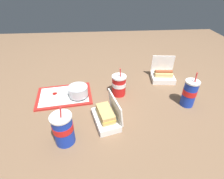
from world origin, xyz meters
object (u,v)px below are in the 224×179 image
(plastic_fork, at_px, (52,92))
(soda_cup_left, at_px, (190,93))
(soda_cup_right, at_px, (119,85))
(food_tray, at_px, (64,96))
(clamshell_hotdog_left, at_px, (163,75))
(soda_cup_corner, at_px, (63,129))
(clamshell_sandwich_right, at_px, (107,116))
(ketchup_cup, at_px, (55,95))
(cake_container, at_px, (78,92))

(plastic_fork, bearing_deg, soda_cup_left, -50.59)
(soda_cup_left, bearing_deg, soda_cup_right, 160.55)
(food_tray, xyz_separation_m, clamshell_hotdog_left, (0.75, 0.17, 0.04))
(soda_cup_corner, xyz_separation_m, soda_cup_right, (0.32, 0.39, -0.01))
(clamshell_hotdog_left, xyz_separation_m, soda_cup_left, (0.06, -0.32, 0.05))
(clamshell_sandwich_right, bearing_deg, clamshell_hotdog_left, 42.98)
(food_tray, xyz_separation_m, soda_cup_left, (0.81, -0.15, 0.09))
(food_tray, distance_m, ketchup_cup, 0.06)
(cake_container, distance_m, soda_cup_right, 0.28)
(food_tray, bearing_deg, plastic_fork, 158.58)
(plastic_fork, xyz_separation_m, soda_cup_left, (0.90, -0.19, 0.08))
(plastic_fork, xyz_separation_m, soda_cup_right, (0.47, -0.04, 0.06))
(ketchup_cup, xyz_separation_m, plastic_fork, (-0.03, 0.05, -0.01))
(clamshell_hotdog_left, bearing_deg, soda_cup_corner, -140.98)
(soda_cup_right, bearing_deg, clamshell_hotdog_left, 24.40)
(clamshell_hotdog_left, distance_m, clamshell_sandwich_right, 0.64)
(cake_container, bearing_deg, soda_cup_left, -10.75)
(plastic_fork, height_order, soda_cup_right, soda_cup_right)
(ketchup_cup, height_order, clamshell_hotdog_left, clamshell_hotdog_left)
(soda_cup_right, bearing_deg, clamshell_sandwich_right, -110.26)
(food_tray, distance_m, clamshell_sandwich_right, 0.39)
(soda_cup_corner, relative_size, soda_cup_right, 1.12)
(ketchup_cup, distance_m, soda_cup_corner, 0.40)
(ketchup_cup, relative_size, clamshell_sandwich_right, 0.17)
(clamshell_hotdog_left, height_order, soda_cup_corner, soda_cup_corner)
(food_tray, xyz_separation_m, soda_cup_corner, (0.06, -0.39, 0.08))
(clamshell_hotdog_left, height_order, soda_cup_left, soda_cup_left)
(food_tray, xyz_separation_m, plastic_fork, (-0.09, 0.04, 0.01))
(food_tray, relative_size, soda_cup_corner, 1.72)
(food_tray, bearing_deg, cake_container, -10.30)
(ketchup_cup, bearing_deg, soda_cup_right, 1.76)
(cake_container, xyz_separation_m, soda_cup_corner, (-0.04, -0.37, 0.04))
(clamshell_sandwich_right, relative_size, soda_cup_corner, 0.99)
(food_tray, bearing_deg, clamshell_sandwich_right, -43.89)
(plastic_fork, relative_size, soda_cup_left, 0.46)
(ketchup_cup, distance_m, soda_cup_left, 0.88)
(soda_cup_right, bearing_deg, ketchup_cup, -178.24)
(soda_cup_left, distance_m, soda_cup_right, 0.46)
(clamshell_hotdog_left, height_order, clamshell_sandwich_right, clamshell_hotdog_left)
(clamshell_sandwich_right, distance_m, soda_cup_right, 0.29)
(plastic_fork, bearing_deg, ketchup_cup, -95.15)
(ketchup_cup, bearing_deg, soda_cup_left, -9.04)
(clamshell_sandwich_right, relative_size, soda_cup_right, 1.12)
(clamshell_hotdog_left, relative_size, soda_cup_right, 0.92)
(food_tray, relative_size, clamshell_hotdog_left, 2.11)
(food_tray, xyz_separation_m, ketchup_cup, (-0.06, -0.02, 0.02))
(plastic_fork, bearing_deg, clamshell_sandwich_right, -78.23)
(plastic_fork, bearing_deg, cake_container, -54.45)
(cake_container, height_order, plastic_fork, cake_container)
(plastic_fork, distance_m, soda_cup_corner, 0.46)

